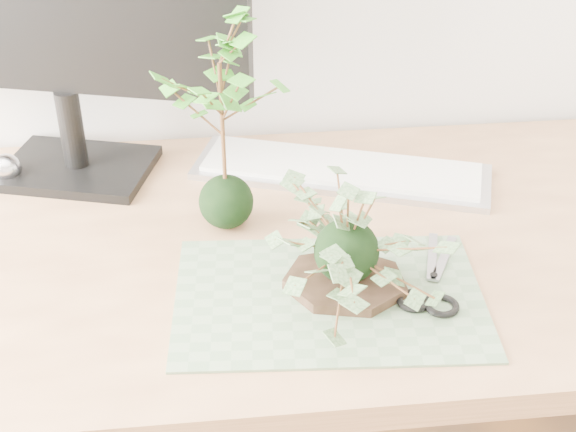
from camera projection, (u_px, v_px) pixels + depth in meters
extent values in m
cube|color=tan|center=(317.00, 248.00, 1.22)|extent=(1.60, 0.70, 0.04)
cube|color=#5D7D58|center=(329.00, 297.00, 1.08)|extent=(0.43, 0.31, 0.00)
cylinder|color=black|center=(345.00, 282.00, 1.10)|extent=(0.21, 0.21, 0.01)
sphere|color=black|center=(347.00, 251.00, 1.07)|extent=(0.09, 0.09, 0.09)
sphere|color=black|center=(226.00, 202.00, 1.22)|extent=(0.08, 0.08, 0.08)
cylinder|color=#533319|center=(223.00, 130.00, 1.15)|extent=(0.01, 0.01, 0.20)
cube|color=#B1B1B9|center=(341.00, 172.00, 1.37)|extent=(0.52, 0.30, 0.01)
cube|color=silver|center=(341.00, 167.00, 1.36)|extent=(0.48, 0.27, 0.01)
cube|color=black|center=(78.00, 168.00, 1.37)|extent=(0.28, 0.24, 0.02)
cylinder|color=black|center=(72.00, 129.00, 1.33)|extent=(0.04, 0.04, 0.13)
sphere|color=silver|center=(6.00, 168.00, 1.34)|extent=(0.05, 0.05, 0.05)
cube|color=gray|center=(417.00, 258.00, 1.15)|extent=(0.04, 0.11, 0.00)
cube|color=gray|center=(428.00, 257.00, 1.16)|extent=(0.07, 0.11, 0.00)
torus|color=black|center=(429.00, 305.00, 1.06)|extent=(0.06, 0.06, 0.01)
torus|color=black|center=(457.00, 303.00, 1.06)|extent=(0.06, 0.06, 0.01)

